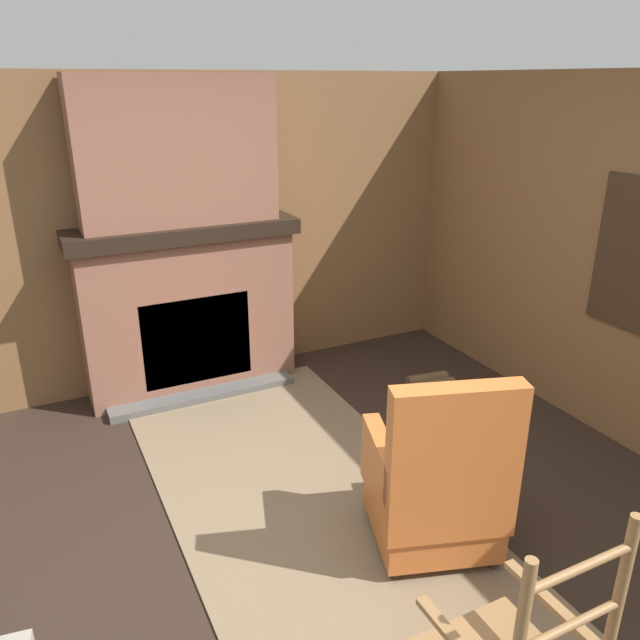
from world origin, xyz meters
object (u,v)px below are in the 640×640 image
object	(u,v)px
armchair	(436,486)
oil_lamp_vase	(89,218)
storage_case	(207,212)
firewood_stack	(434,387)

from	to	relation	value
armchair	oil_lamp_vase	world-z (taller)	oil_lamp_vase
oil_lamp_vase	storage_case	xyz separation A→B (m)	(0.00, 0.83, -0.03)
oil_lamp_vase	armchair	bearing A→B (deg)	27.21
firewood_stack	storage_case	xyz separation A→B (m)	(-1.01, -1.42, 1.32)
armchair	storage_case	world-z (taller)	storage_case
firewood_stack	oil_lamp_vase	distance (m)	2.82
oil_lamp_vase	storage_case	world-z (taller)	oil_lamp_vase
armchair	storage_case	bearing A→B (deg)	27.49
armchair	firewood_stack	bearing A→B (deg)	-18.44
armchair	oil_lamp_vase	bearing A→B (deg)	45.19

